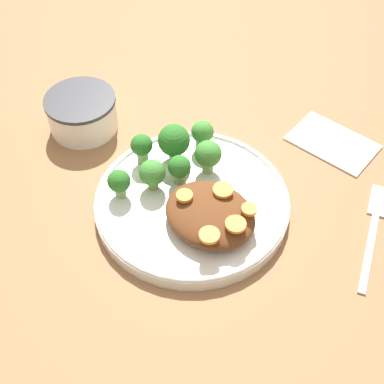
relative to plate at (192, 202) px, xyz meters
name	(u,v)px	position (x,y,z in m)	size (l,w,h in m)	color
ground_plane	(192,207)	(0.00, 0.00, -0.01)	(4.00, 4.00, 0.00)	#8C603D
plate	(192,202)	(0.00, 0.00, 0.00)	(0.27, 0.27, 0.02)	silver
dip_bowl	(82,111)	(0.24, -0.02, 0.02)	(0.11, 0.11, 0.06)	white
stew_mound	(210,214)	(-0.04, 0.02, 0.02)	(0.13, 0.11, 0.03)	#5B3319
broccoli_floret_0	(119,182)	(0.08, 0.06, 0.03)	(0.03, 0.03, 0.04)	#7FA85B
broccoli_floret_1	(174,141)	(0.07, -0.04, 0.04)	(0.05, 0.05, 0.06)	#7FA85B
broccoli_floret_2	(152,173)	(0.06, 0.02, 0.03)	(0.04, 0.04, 0.05)	#759E51
broccoli_floret_3	(208,155)	(0.02, -0.06, 0.04)	(0.04, 0.04, 0.05)	#7FA85B
broccoli_floret_4	(142,147)	(0.10, -0.01, 0.04)	(0.03, 0.03, 0.05)	#7FA85B
broccoli_floret_5	(179,168)	(0.04, -0.01, 0.03)	(0.03, 0.03, 0.05)	#759E51
broccoli_floret_6	(202,134)	(0.05, -0.09, 0.03)	(0.03, 0.03, 0.05)	#759E51
carrot_slice_0	(185,196)	(-0.01, 0.03, 0.04)	(0.02, 0.02, 0.01)	orange
carrot_slice_1	(223,190)	(-0.04, -0.02, 0.04)	(0.03, 0.03, 0.00)	orange
carrot_slice_2	(249,209)	(-0.09, -0.01, 0.04)	(0.02, 0.02, 0.01)	orange
carrot_slice_3	(209,235)	(-0.07, 0.05, 0.04)	(0.03, 0.03, 0.01)	orange
carrot_slice_4	(236,224)	(-0.09, 0.02, 0.04)	(0.03, 0.03, 0.00)	orange
fork	(374,225)	(-0.21, -0.14, -0.01)	(0.08, 0.18, 0.01)	#B8B8B8
napkin	(333,142)	(-0.09, -0.24, -0.01)	(0.13, 0.08, 0.01)	beige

